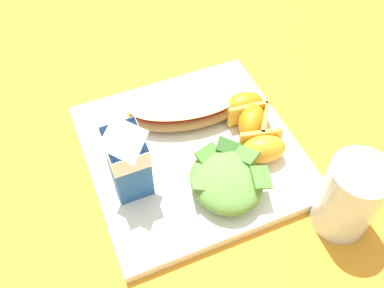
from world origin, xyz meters
name	(u,v)px	position (x,y,z in m)	size (l,w,h in m)	color
ground	(192,155)	(0.00, 0.00, 0.00)	(3.00, 3.00, 0.00)	orange
white_plate	(192,152)	(0.00, 0.00, 0.01)	(0.28, 0.28, 0.02)	white
cheesy_pizza_bread	(185,106)	(0.06, -0.01, 0.03)	(0.11, 0.18, 0.04)	#B77F42
green_salad_pile	(226,180)	(-0.08, -0.01, 0.04)	(0.10, 0.10, 0.04)	#5B8E3D
milk_carton	(127,155)	(-0.02, 0.09, 0.08)	(0.06, 0.04, 0.11)	#23569E
orange_wedge_front	(263,148)	(-0.05, -0.08, 0.04)	(0.05, 0.07, 0.04)	orange
orange_wedge_middle	(254,122)	(0.00, -0.09, 0.04)	(0.07, 0.06, 0.04)	orange
orange_wedge_rear	(244,106)	(0.03, -0.09, 0.04)	(0.04, 0.06, 0.04)	orange
drinking_clear_cup	(350,197)	(-0.16, -0.13, 0.05)	(0.07, 0.07, 0.11)	silver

